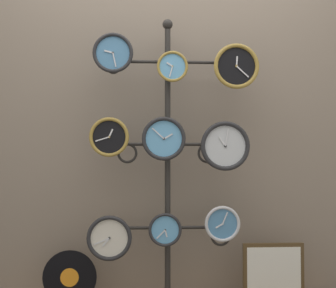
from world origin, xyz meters
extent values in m
cube|color=gray|center=(0.00, 0.57, 1.40)|extent=(4.40, 0.04, 2.80)
cylinder|color=#282623|center=(0.00, 0.41, 0.88)|extent=(0.04, 0.04, 1.71)
sphere|color=#282623|center=(0.00, 0.41, 1.76)|extent=(0.06, 0.06, 0.06)
cylinder|color=#282623|center=(-0.17, 0.41, 1.52)|extent=(0.34, 0.02, 0.02)
torus|color=#282623|center=(-0.34, 0.41, 1.49)|extent=(0.09, 0.02, 0.09)
cylinder|color=#282623|center=(0.17, 0.41, 1.52)|extent=(0.34, 0.02, 0.02)
torus|color=#282623|center=(0.34, 0.41, 1.49)|extent=(0.09, 0.02, 0.09)
cylinder|color=#282623|center=(-0.12, 0.41, 1.01)|extent=(0.25, 0.02, 0.02)
torus|color=#282623|center=(-0.25, 0.41, 0.96)|extent=(0.13, 0.02, 0.13)
cylinder|color=#282623|center=(0.12, 0.41, 1.01)|extent=(0.25, 0.02, 0.02)
torus|color=#282623|center=(0.25, 0.41, 0.96)|extent=(0.13, 0.02, 0.13)
cylinder|color=#282623|center=(-0.16, 0.41, 0.50)|extent=(0.33, 0.02, 0.02)
torus|color=#282623|center=(-0.33, 0.41, 0.44)|extent=(0.13, 0.02, 0.13)
cylinder|color=#282623|center=(0.16, 0.41, 0.50)|extent=(0.33, 0.02, 0.02)
torus|color=#282623|center=(0.33, 0.41, 0.44)|extent=(0.13, 0.02, 0.13)
cylinder|color=#4C84B2|center=(-0.33, 0.33, 1.55)|extent=(0.22, 0.02, 0.22)
torus|color=#262628|center=(-0.33, 0.31, 1.55)|extent=(0.24, 0.02, 0.24)
cylinder|color=#262628|center=(-0.33, 0.31, 1.55)|extent=(0.01, 0.01, 0.01)
cube|color=silver|center=(-0.36, 0.31, 1.56)|extent=(0.05, 0.00, 0.02)
cube|color=silver|center=(-0.32, 0.31, 1.51)|extent=(0.03, 0.00, 0.09)
cylinder|color=#60A8DB|center=(0.03, 0.34, 1.48)|extent=(0.17, 0.02, 0.17)
torus|color=#A58438|center=(0.03, 0.33, 1.48)|extent=(0.19, 0.02, 0.19)
cylinder|color=#A58438|center=(0.03, 0.32, 1.48)|extent=(0.01, 0.01, 0.01)
cube|color=silver|center=(0.01, 0.32, 1.49)|extent=(0.04, 0.00, 0.03)
cube|color=silver|center=(0.02, 0.32, 1.45)|extent=(0.03, 0.00, 0.07)
cylinder|color=black|center=(0.41, 0.31, 1.48)|extent=(0.25, 0.02, 0.25)
torus|color=#A58438|center=(0.41, 0.29, 1.48)|extent=(0.27, 0.02, 0.27)
cylinder|color=#A58438|center=(0.41, 0.29, 1.48)|extent=(0.01, 0.01, 0.01)
cube|color=silver|center=(0.41, 0.29, 1.51)|extent=(0.01, 0.00, 0.06)
cube|color=silver|center=(0.44, 0.29, 1.44)|extent=(0.08, 0.00, 0.07)
cylinder|color=black|center=(-0.35, 0.34, 1.05)|extent=(0.22, 0.02, 0.22)
torus|color=#A58438|center=(-0.35, 0.33, 1.05)|extent=(0.24, 0.02, 0.24)
cylinder|color=#A58438|center=(-0.35, 0.33, 1.05)|extent=(0.01, 0.01, 0.01)
cube|color=silver|center=(-0.34, 0.33, 1.08)|extent=(0.03, 0.00, 0.05)
cube|color=silver|center=(-0.39, 0.33, 1.04)|extent=(0.08, 0.00, 0.03)
cylinder|color=#60A8DB|center=(-0.03, 0.33, 1.04)|extent=(0.24, 0.02, 0.24)
torus|color=#262628|center=(-0.03, 0.31, 1.04)|extent=(0.26, 0.02, 0.26)
cylinder|color=#262628|center=(-0.03, 0.31, 1.04)|extent=(0.01, 0.01, 0.01)
cube|color=silver|center=(0.00, 0.31, 1.06)|extent=(0.05, 0.00, 0.04)
cube|color=silver|center=(-0.06, 0.31, 1.07)|extent=(0.07, 0.00, 0.07)
cylinder|color=silver|center=(0.34, 0.31, 1.00)|extent=(0.27, 0.02, 0.27)
torus|color=#262628|center=(0.34, 0.29, 1.00)|extent=(0.30, 0.03, 0.30)
cylinder|color=#262628|center=(0.34, 0.30, 1.00)|extent=(0.02, 0.01, 0.02)
cube|color=silver|center=(0.32, 0.29, 1.03)|extent=(0.04, 0.00, 0.06)
cube|color=silver|center=(0.35, 0.29, 1.05)|extent=(0.02, 0.00, 0.10)
cylinder|color=silver|center=(-0.35, 0.31, 0.46)|extent=(0.24, 0.02, 0.24)
torus|color=#262628|center=(-0.35, 0.29, 0.46)|extent=(0.26, 0.02, 0.26)
cylinder|color=#262628|center=(-0.35, 0.29, 0.46)|extent=(0.01, 0.01, 0.01)
cube|color=silver|center=(-0.36, 0.29, 0.44)|extent=(0.04, 0.00, 0.05)
cube|color=silver|center=(-0.39, 0.29, 0.44)|extent=(0.09, 0.00, 0.04)
cylinder|color=#60A8DB|center=(-0.02, 0.32, 0.50)|extent=(0.18, 0.02, 0.18)
torus|color=#262628|center=(-0.02, 0.31, 0.50)|extent=(0.20, 0.02, 0.20)
cylinder|color=#262628|center=(-0.02, 0.31, 0.50)|extent=(0.01, 0.01, 0.01)
cube|color=silver|center=(-0.01, 0.31, 0.48)|extent=(0.02, 0.00, 0.04)
cube|color=silver|center=(-0.04, 0.31, 0.48)|extent=(0.06, 0.00, 0.05)
cylinder|color=#4C84B2|center=(0.32, 0.31, 0.54)|extent=(0.19, 0.02, 0.19)
torus|color=silver|center=(0.32, 0.30, 0.54)|extent=(0.21, 0.02, 0.21)
cylinder|color=silver|center=(0.32, 0.30, 0.54)|extent=(0.01, 0.01, 0.01)
cube|color=silver|center=(0.30, 0.30, 0.53)|extent=(0.04, 0.00, 0.03)
cube|color=silver|center=(0.33, 0.30, 0.57)|extent=(0.04, 0.00, 0.07)
cylinder|color=black|center=(-0.58, 0.36, 0.22)|extent=(0.32, 0.01, 0.32)
cylinder|color=orange|center=(-0.58, 0.36, 0.22)|extent=(0.11, 0.00, 0.11)
cube|color=#4C381E|center=(0.63, 0.31, 0.24)|extent=(0.37, 0.02, 0.36)
cube|color=white|center=(0.63, 0.30, 0.24)|extent=(0.32, 0.00, 0.31)
camera|label=1|loc=(-0.12, -2.01, 0.93)|focal=42.00mm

